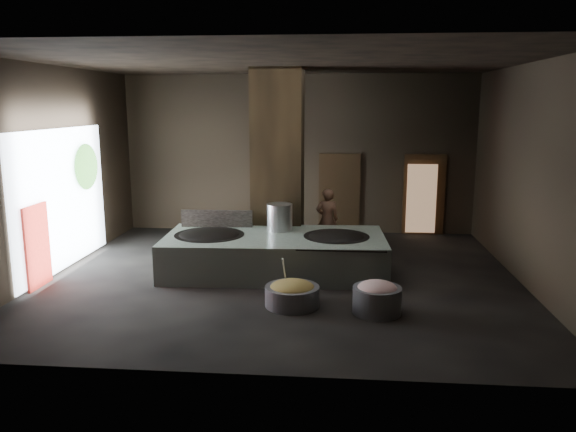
# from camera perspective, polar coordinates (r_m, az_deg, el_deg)

# --- Properties ---
(floor) EXTENTS (10.00, 9.00, 0.10)m
(floor) POSITION_cam_1_polar(r_m,az_deg,el_deg) (12.23, -0.53, -6.41)
(floor) COLOR black
(floor) RESTS_ON ground
(ceiling) EXTENTS (10.00, 9.00, 0.10)m
(ceiling) POSITION_cam_1_polar(r_m,az_deg,el_deg) (11.68, -0.57, 15.62)
(ceiling) COLOR black
(ceiling) RESTS_ON back_wall
(back_wall) EXTENTS (10.00, 0.10, 4.50)m
(back_wall) POSITION_cam_1_polar(r_m,az_deg,el_deg) (16.25, 1.04, 6.29)
(back_wall) COLOR black
(back_wall) RESTS_ON ground
(front_wall) EXTENTS (10.00, 0.10, 4.50)m
(front_wall) POSITION_cam_1_polar(r_m,az_deg,el_deg) (7.28, -4.07, 0.02)
(front_wall) COLOR black
(front_wall) RESTS_ON ground
(left_wall) EXTENTS (0.10, 9.00, 4.50)m
(left_wall) POSITION_cam_1_polar(r_m,az_deg,el_deg) (13.22, -22.95, 4.24)
(left_wall) COLOR black
(left_wall) RESTS_ON ground
(right_wall) EXTENTS (0.10, 9.00, 4.50)m
(right_wall) POSITION_cam_1_polar(r_m,az_deg,el_deg) (12.31, 23.59, 3.74)
(right_wall) COLOR black
(right_wall) RESTS_ON ground
(pillar) EXTENTS (1.20, 1.20, 4.50)m
(pillar) POSITION_cam_1_polar(r_m,az_deg,el_deg) (13.64, -1.02, 5.33)
(pillar) COLOR black
(pillar) RESTS_ON ground
(hearth_platform) EXTENTS (4.89, 2.49, 0.84)m
(hearth_platform) POSITION_cam_1_polar(r_m,az_deg,el_deg) (12.42, -1.35, -3.87)
(hearth_platform) COLOR #A8BAA7
(hearth_platform) RESTS_ON ground
(platform_cap) EXTENTS (4.70, 2.26, 0.03)m
(platform_cap) POSITION_cam_1_polar(r_m,az_deg,el_deg) (12.33, -1.35, -2.09)
(platform_cap) COLOR black
(platform_cap) RESTS_ON hearth_platform
(wok_left) EXTENTS (1.52, 1.52, 0.42)m
(wok_left) POSITION_cam_1_polar(r_m,az_deg,el_deg) (12.54, -7.98, -2.28)
(wok_left) COLOR black
(wok_left) RESTS_ON hearth_platform
(wok_left_rim) EXTENTS (1.55, 1.55, 0.05)m
(wok_left_rim) POSITION_cam_1_polar(r_m,az_deg,el_deg) (12.52, -7.99, -1.97)
(wok_left_rim) COLOR black
(wok_left_rim) RESTS_ON hearth_platform
(wok_right) EXTENTS (1.41, 1.41, 0.40)m
(wok_right) POSITION_cam_1_polar(r_m,az_deg,el_deg) (12.32, 4.93, -2.46)
(wok_right) COLOR black
(wok_right) RESTS_ON hearth_platform
(wok_right_rim) EXTENTS (1.44, 1.44, 0.05)m
(wok_right_rim) POSITION_cam_1_polar(r_m,az_deg,el_deg) (12.30, 4.94, -2.14)
(wok_right_rim) COLOR black
(wok_right_rim) RESTS_ON hearth_platform
(stock_pot) EXTENTS (0.59, 0.59, 0.63)m
(stock_pot) POSITION_cam_1_polar(r_m,az_deg,el_deg) (12.79, -0.86, -0.16)
(stock_pot) COLOR #B8BDC1
(stock_pot) RESTS_ON hearth_platform
(splash_guard) EXTENTS (1.67, 0.13, 0.42)m
(splash_guard) POSITION_cam_1_polar(r_m,az_deg,el_deg) (13.24, -7.24, -0.29)
(splash_guard) COLOR black
(splash_guard) RESTS_ON hearth_platform
(cook) EXTENTS (0.60, 0.42, 1.57)m
(cook) POSITION_cam_1_polar(r_m,az_deg,el_deg) (14.33, 3.99, -0.33)
(cook) COLOR #A16C52
(cook) RESTS_ON ground
(veg_basin) EXTENTS (1.27, 1.27, 0.37)m
(veg_basin) POSITION_cam_1_polar(r_m,az_deg,el_deg) (10.48, 0.43, -8.12)
(veg_basin) COLOR slate
(veg_basin) RESTS_ON ground
(veg_fill) EXTENTS (0.83, 0.83, 0.25)m
(veg_fill) POSITION_cam_1_polar(r_m,az_deg,el_deg) (10.42, 0.43, -7.27)
(veg_fill) COLOR olive
(veg_fill) RESTS_ON veg_basin
(ladle) EXTENTS (0.08, 0.40, 0.72)m
(ladle) POSITION_cam_1_polar(r_m,az_deg,el_deg) (10.52, -0.32, -5.96)
(ladle) COLOR #B8BDC1
(ladle) RESTS_ON veg_basin
(meat_basin) EXTENTS (1.14, 1.14, 0.48)m
(meat_basin) POSITION_cam_1_polar(r_m,az_deg,el_deg) (10.24, 9.03, -8.43)
(meat_basin) COLOR slate
(meat_basin) RESTS_ON ground
(meat_fill) EXTENTS (0.72, 0.72, 0.28)m
(meat_fill) POSITION_cam_1_polar(r_m,az_deg,el_deg) (10.17, 9.06, -7.31)
(meat_fill) COLOR #D78183
(meat_fill) RESTS_ON meat_basin
(doorway_near) EXTENTS (1.18, 0.08, 2.38)m
(doorway_near) POSITION_cam_1_polar(r_m,az_deg,el_deg) (16.25, 5.23, 2.15)
(doorway_near) COLOR black
(doorway_near) RESTS_ON ground
(doorway_near_glow) EXTENTS (0.79, 0.04, 1.88)m
(doorway_near_glow) POSITION_cam_1_polar(r_m,az_deg,el_deg) (16.49, 5.69, 2.10)
(doorway_near_glow) COLOR #8C6647
(doorway_near_glow) RESTS_ON ground
(doorway_far) EXTENTS (1.18, 0.08, 2.38)m
(doorway_far) POSITION_cam_1_polar(r_m,az_deg,el_deg) (16.43, 13.63, 1.98)
(doorway_far) COLOR black
(doorway_far) RESTS_ON ground
(doorway_far_glow) EXTENTS (0.82, 0.04, 1.95)m
(doorway_far_glow) POSITION_cam_1_polar(r_m,az_deg,el_deg) (16.26, 13.39, 1.72)
(doorway_far_glow) COLOR #8C6647
(doorway_far_glow) RESTS_ON ground
(left_opening) EXTENTS (0.04, 4.20, 3.10)m
(left_opening) POSITION_cam_1_polar(r_m,az_deg,el_deg) (13.44, -21.97, 1.61)
(left_opening) COLOR white
(left_opening) RESTS_ON ground
(pavilion_sliver) EXTENTS (0.05, 0.90, 1.70)m
(pavilion_sliver) POSITION_cam_1_polar(r_m,az_deg,el_deg) (12.42, -24.11, -2.82)
(pavilion_sliver) COLOR maroon
(pavilion_sliver) RESTS_ON ground
(tree_silhouette) EXTENTS (0.28, 1.10, 1.10)m
(tree_silhouette) POSITION_cam_1_polar(r_m,az_deg,el_deg) (14.30, -19.80, 4.73)
(tree_silhouette) COLOR #194714
(tree_silhouette) RESTS_ON left_opening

